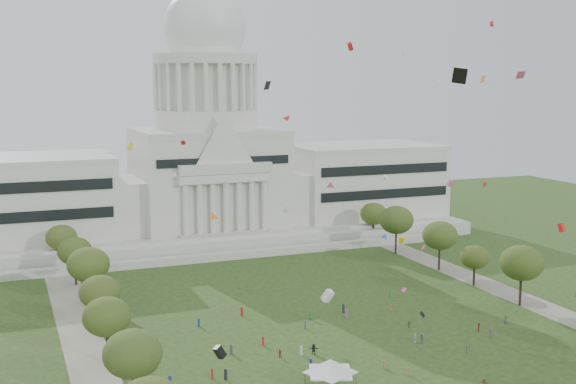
# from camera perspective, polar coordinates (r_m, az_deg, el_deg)

# --- Properties ---
(ground) EXTENTS (400.00, 400.00, 0.00)m
(ground) POSITION_cam_1_polar(r_m,az_deg,el_deg) (131.60, 7.50, -13.17)
(ground) COLOR #29421A
(ground) RESTS_ON ground
(capitol) EXTENTS (160.00, 64.50, 91.30)m
(capitol) POSITION_cam_1_polar(r_m,az_deg,el_deg) (229.53, -6.38, 1.96)
(capitol) COLOR beige
(capitol) RESTS_ON ground
(path_left) EXTENTS (8.00, 160.00, 0.04)m
(path_left) POSITION_cam_1_polar(r_m,az_deg,el_deg) (145.19, -15.89, -11.30)
(path_left) COLOR gray
(path_left) RESTS_ON ground
(path_right) EXTENTS (8.00, 160.00, 0.04)m
(path_right) POSITION_cam_1_polar(r_m,az_deg,el_deg) (180.86, 16.23, -7.35)
(path_right) COLOR gray
(path_right) RESTS_ON ground
(row_tree_l_1) EXTENTS (8.86, 8.86, 12.59)m
(row_tree_l_1) POSITION_cam_1_polar(r_m,az_deg,el_deg) (111.85, -12.19, -12.38)
(row_tree_l_1) COLOR black
(row_tree_l_1) RESTS_ON ground
(row_tree_l_2) EXTENTS (8.42, 8.42, 11.97)m
(row_tree_l_2) POSITION_cam_1_polar(r_m,az_deg,el_deg) (130.81, -14.14, -9.53)
(row_tree_l_2) COLOR black
(row_tree_l_2) RESTS_ON ground
(row_tree_r_2) EXTENTS (9.55, 9.55, 13.58)m
(row_tree_r_2) POSITION_cam_1_polar(r_m,az_deg,el_deg) (166.68, 17.99, -5.35)
(row_tree_r_2) COLOR black
(row_tree_r_2) RESTS_ON ground
(row_tree_l_3) EXTENTS (8.12, 8.12, 11.55)m
(row_tree_l_3) POSITION_cam_1_polar(r_m,az_deg,el_deg) (146.79, -14.65, -7.67)
(row_tree_l_3) COLOR black
(row_tree_l_3) RESTS_ON ground
(row_tree_r_3) EXTENTS (7.01, 7.01, 9.98)m
(row_tree_r_3) POSITION_cam_1_polar(r_m,az_deg,el_deg) (180.41, 14.54, -5.00)
(row_tree_r_3) COLOR black
(row_tree_r_3) RESTS_ON ground
(row_tree_l_4) EXTENTS (9.29, 9.29, 13.21)m
(row_tree_l_4) POSITION_cam_1_polar(r_m,az_deg,el_deg) (164.26, -15.50, -5.54)
(row_tree_l_4) COLOR black
(row_tree_l_4) RESTS_ON ground
(row_tree_r_4) EXTENTS (9.19, 9.19, 13.06)m
(row_tree_r_4) POSITION_cam_1_polar(r_m,az_deg,el_deg) (192.52, 11.91, -3.38)
(row_tree_r_4) COLOR black
(row_tree_r_4) RESTS_ON ground
(row_tree_l_5) EXTENTS (8.33, 8.33, 11.85)m
(row_tree_l_5) POSITION_cam_1_polar(r_m,az_deg,el_deg) (182.39, -16.50, -4.50)
(row_tree_l_5) COLOR black
(row_tree_l_5) RESTS_ON ground
(row_tree_r_5) EXTENTS (9.82, 9.82, 13.96)m
(row_tree_r_5) POSITION_cam_1_polar(r_m,az_deg,el_deg) (208.45, 8.56, -2.20)
(row_tree_r_5) COLOR black
(row_tree_r_5) RESTS_ON ground
(row_tree_l_6) EXTENTS (8.19, 8.19, 11.64)m
(row_tree_l_6) POSITION_cam_1_polar(r_m,az_deg,el_deg) (199.96, -17.47, -3.45)
(row_tree_l_6) COLOR black
(row_tree_l_6) RESTS_ON ground
(row_tree_r_6) EXTENTS (8.42, 8.42, 11.97)m
(row_tree_r_6) POSITION_cam_1_polar(r_m,az_deg,el_deg) (225.25, 6.79, -1.73)
(row_tree_r_6) COLOR black
(row_tree_r_6) RESTS_ON ground
(event_tent) EXTENTS (11.89, 11.89, 5.13)m
(event_tent) POSITION_cam_1_polar(r_m,az_deg,el_deg) (118.67, 3.36, -13.52)
(event_tent) COLOR #4C4C4C
(event_tent) RESTS_ON ground
(person_0) EXTENTS (0.96, 0.83, 1.66)m
(person_0) POSITION_cam_1_polar(r_m,az_deg,el_deg) (156.30, 16.84, -9.59)
(person_0) COLOR #4C4C51
(person_0) RESTS_ON ground
(person_2) EXTENTS (0.93, 0.97, 1.71)m
(person_2) POSITION_cam_1_polar(r_m,az_deg,el_deg) (150.05, 14.88, -10.27)
(person_2) COLOR #B21E1E
(person_2) RESTS_ON ground
(person_3) EXTENTS (0.70, 1.29, 1.96)m
(person_3) POSITION_cam_1_polar(r_m,az_deg,el_deg) (140.97, 10.52, -11.31)
(person_3) COLOR #4C4C51
(person_3) RESTS_ON ground
(person_4) EXTENTS (0.81, 1.20, 1.87)m
(person_4) POSITION_cam_1_polar(r_m,az_deg,el_deg) (141.21, 10.02, -11.28)
(person_4) COLOR silver
(person_4) RESTS_ON ground
(person_5) EXTENTS (1.94, 1.56, 1.97)m
(person_5) POSITION_cam_1_polar(r_m,az_deg,el_deg) (133.60, 2.04, -12.30)
(person_5) COLOR #26262B
(person_5) RESTS_ON ground
(person_8) EXTENTS (0.84, 0.56, 1.64)m
(person_8) POSITION_cam_1_polar(r_m,az_deg,el_deg) (132.02, -0.67, -12.64)
(person_8) COLOR #B21E1E
(person_8) RESTS_ON ground
(person_9) EXTENTS (0.88, 1.12, 1.54)m
(person_9) POSITION_cam_1_polar(r_m,az_deg,el_deg) (137.94, 13.95, -11.97)
(person_9) COLOR #4C4C51
(person_9) RESTS_ON ground
(person_10) EXTENTS (0.67, 0.94, 1.44)m
(person_10) POSITION_cam_1_polar(r_m,az_deg,el_deg) (149.29, 9.55, -10.24)
(person_10) COLOR #33723F
(person_10) RESTS_ON ground
(person_11) EXTENTS (1.55, 1.43, 1.64)m
(person_11) POSITION_cam_1_polar(r_m,az_deg,el_deg) (124.18, 15.22, -14.36)
(person_11) COLOR olive
(person_11) RESTS_ON ground
(distant_crowd) EXTENTS (66.18, 40.82, 1.95)m
(distant_crowd) POSITION_cam_1_polar(r_m,az_deg,el_deg) (138.35, -0.80, -11.59)
(distant_crowd) COLOR navy
(distant_crowd) RESTS_ON ground
(kite_swarm) EXTENTS (81.69, 107.91, 57.57)m
(kite_swarm) POSITION_cam_1_polar(r_m,az_deg,el_deg) (129.42, 6.49, -0.63)
(kite_swarm) COLOR white
(kite_swarm) RESTS_ON ground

